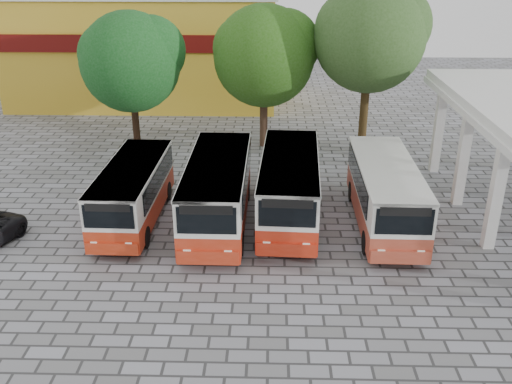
{
  "coord_description": "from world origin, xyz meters",
  "views": [
    {
      "loc": [
        -1.23,
        -19.3,
        11.64
      ],
      "look_at": [
        -1.85,
        3.85,
        1.5
      ],
      "focal_mm": 40.0,
      "sensor_mm": 36.0,
      "label": 1
    }
  ],
  "objects_px": {
    "bus_far_left": "(133,190)",
    "bus_centre_left": "(218,189)",
    "bus_centre_right": "(289,185)",
    "bus_far_right": "(385,191)"
  },
  "relations": [
    {
      "from": "bus_centre_right",
      "to": "bus_far_right",
      "type": "height_order",
      "value": "bus_centre_right"
    },
    {
      "from": "bus_centre_left",
      "to": "bus_far_right",
      "type": "xyz_separation_m",
      "value": [
        7.35,
        0.11,
        -0.07
      ]
    },
    {
      "from": "bus_centre_left",
      "to": "bus_far_right",
      "type": "distance_m",
      "value": 7.35
    },
    {
      "from": "bus_centre_left",
      "to": "bus_far_right",
      "type": "bearing_deg",
      "value": 1.34
    },
    {
      "from": "bus_far_left",
      "to": "bus_far_right",
      "type": "height_order",
      "value": "bus_far_right"
    },
    {
      "from": "bus_centre_left",
      "to": "bus_far_right",
      "type": "height_order",
      "value": "bus_centre_left"
    },
    {
      "from": "bus_far_left",
      "to": "bus_centre_left",
      "type": "xyz_separation_m",
      "value": [
        3.81,
        -0.26,
        0.19
      ]
    },
    {
      "from": "bus_far_left",
      "to": "bus_centre_right",
      "type": "height_order",
      "value": "bus_centre_right"
    },
    {
      "from": "bus_far_left",
      "to": "bus_centre_right",
      "type": "bearing_deg",
      "value": 4.38
    },
    {
      "from": "bus_centre_left",
      "to": "bus_centre_right",
      "type": "height_order",
      "value": "bus_centre_left"
    }
  ]
}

